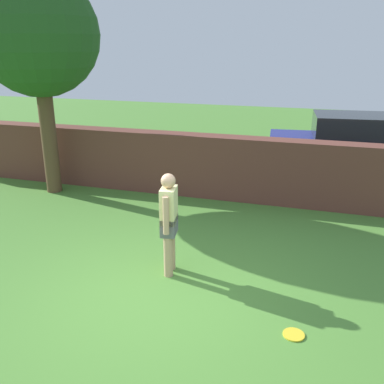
{
  "coord_description": "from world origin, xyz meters",
  "views": [
    {
      "loc": [
        2.0,
        -4.8,
        3.42
      ],
      "look_at": [
        -0.05,
        1.86,
        1.0
      ],
      "focal_mm": 40.18,
      "sensor_mm": 36.0,
      "label": 1
    }
  ],
  "objects_px": {
    "car": "(352,148)",
    "frisbee_yellow": "(294,335)",
    "tree": "(38,36)",
    "person": "(169,219)"
  },
  "relations": [
    {
      "from": "tree",
      "to": "frisbee_yellow",
      "type": "xyz_separation_m",
      "value": [
        6.04,
        -3.9,
        -3.55
      ]
    },
    {
      "from": "frisbee_yellow",
      "to": "person",
      "type": "bearing_deg",
      "value": 152.96
    },
    {
      "from": "person",
      "to": "car",
      "type": "xyz_separation_m",
      "value": [
        2.86,
        5.94,
        -0.04
      ]
    },
    {
      "from": "car",
      "to": "tree",
      "type": "bearing_deg",
      "value": -161.96
    },
    {
      "from": "person",
      "to": "frisbee_yellow",
      "type": "xyz_separation_m",
      "value": [
        2.0,
        -1.02,
        -0.89
      ]
    },
    {
      "from": "tree",
      "to": "person",
      "type": "relative_size",
      "value": 3.05
    },
    {
      "from": "car",
      "to": "frisbee_yellow",
      "type": "bearing_deg",
      "value": -102.95
    },
    {
      "from": "person",
      "to": "frisbee_yellow",
      "type": "bearing_deg",
      "value": -126.32
    },
    {
      "from": "frisbee_yellow",
      "to": "car",
      "type": "bearing_deg",
      "value": 82.93
    },
    {
      "from": "tree",
      "to": "person",
      "type": "distance_m",
      "value": 5.63
    }
  ]
}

